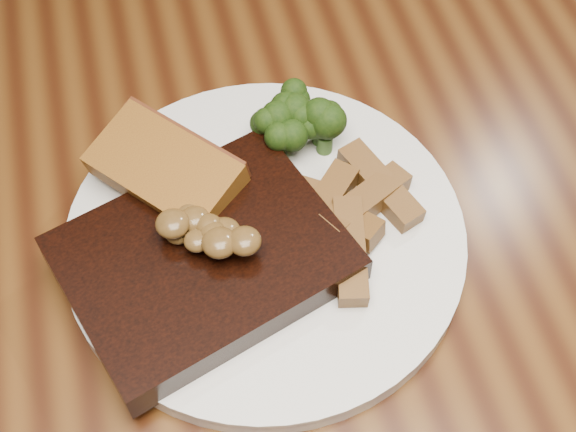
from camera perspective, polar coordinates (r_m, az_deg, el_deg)
The scene contains 8 objects.
dining_table at distance 0.68m, azimuth -1.47°, elevation -5.28°, with size 1.60×0.90×0.75m.
plate at distance 0.59m, azimuth -1.60°, elevation -1.59°, with size 0.29×0.29×0.01m, color silver.
steak at distance 0.56m, azimuth -6.02°, elevation -3.11°, with size 0.19×0.14×0.03m, color black.
steak_bone at distance 0.54m, azimuth -4.72°, elevation -9.10°, with size 0.14×0.01×0.02m, color #C0B795.
mushroom_pile at distance 0.54m, azimuth -5.68°, elevation -0.60°, with size 0.07×0.07×0.03m, color brown, non-canonical shape.
garlic_bread at distance 0.60m, azimuth -8.49°, elevation 2.14°, with size 0.11×0.06×0.02m, color brown.
potato_wedges at distance 0.58m, azimuth 4.69°, elevation -0.15°, with size 0.10×0.10×0.02m, color brown, non-canonical shape.
broccoli_cluster at distance 0.63m, azimuth 1.75°, elevation 7.00°, with size 0.07×0.07×0.04m, color #21350C, non-canonical shape.
Camera 1 is at (-0.06, -0.32, 1.25)m, focal length 50.00 mm.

